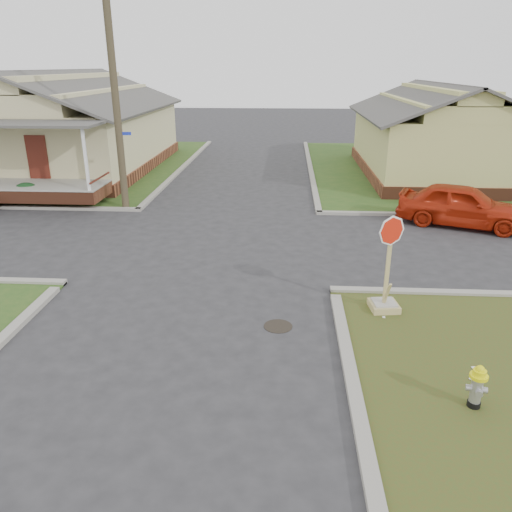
# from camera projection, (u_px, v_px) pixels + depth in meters

# --- Properties ---
(ground) EXTENTS (120.00, 120.00, 0.00)m
(ground) POSITION_uv_depth(u_px,v_px,m) (185.00, 313.00, 11.75)
(ground) COLOR #29292B
(ground) RESTS_ON ground
(verge_far_left) EXTENTS (19.00, 19.00, 0.05)m
(verge_far_left) POSITION_uv_depth(u_px,v_px,m) (27.00, 164.00, 29.28)
(verge_far_left) COLOR #294C1B
(verge_far_left) RESTS_ON ground
(curbs) EXTENTS (80.00, 40.00, 0.12)m
(curbs) POSITION_uv_depth(u_px,v_px,m) (215.00, 243.00, 16.40)
(curbs) COLOR gray
(curbs) RESTS_ON ground
(manhole) EXTENTS (0.64, 0.64, 0.01)m
(manhole) POSITION_uv_depth(u_px,v_px,m) (278.00, 326.00, 11.15)
(manhole) COLOR black
(manhole) RESTS_ON ground
(corner_house) EXTENTS (10.10, 15.50, 5.30)m
(corner_house) POSITION_uv_depth(u_px,v_px,m) (61.00, 128.00, 27.07)
(corner_house) COLOR brown
(corner_house) RESTS_ON ground
(side_house_yellow) EXTENTS (7.60, 11.60, 4.70)m
(side_house_yellow) POSITION_uv_depth(u_px,v_px,m) (437.00, 133.00, 25.74)
(side_house_yellow) COLOR brown
(side_house_yellow) RESTS_ON ground
(utility_pole) EXTENTS (1.80, 0.28, 9.00)m
(utility_pole) POSITION_uv_depth(u_px,v_px,m) (115.00, 88.00, 18.62)
(utility_pole) COLOR #3D3423
(utility_pole) RESTS_ON ground
(fire_hydrant) EXTENTS (0.30, 0.30, 0.80)m
(fire_hydrant) POSITION_uv_depth(u_px,v_px,m) (477.00, 384.00, 8.31)
(fire_hydrant) COLOR black
(fire_hydrant) RESTS_ON ground
(stop_sign) EXTENTS (0.66, 0.64, 2.32)m
(stop_sign) POSITION_uv_depth(u_px,v_px,m) (385.00, 290.00, 11.65)
(stop_sign) COLOR tan
(stop_sign) RESTS_ON ground
(red_sedan) EXTENTS (4.81, 3.34, 1.52)m
(red_sedan) POSITION_uv_depth(u_px,v_px,m) (462.00, 205.00, 17.90)
(red_sedan) COLOR #B1230C
(red_sedan) RESTS_ON ground
(hedge_right) EXTENTS (1.27, 1.04, 0.97)m
(hedge_right) POSITION_uv_depth(u_px,v_px,m) (27.00, 193.00, 20.57)
(hedge_right) COLOR #143717
(hedge_right) RESTS_ON verge_far_left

